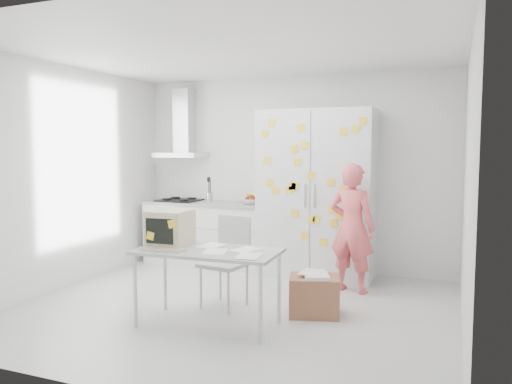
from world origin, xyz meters
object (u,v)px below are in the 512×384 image
at_px(desk, 183,238).
at_px(chair, 228,256).
at_px(person, 352,228).
at_px(cardboard_box, 314,295).

height_order(desk, chair, desk).
bearing_deg(person, chair, 55.59).
bearing_deg(desk, chair, 69.01).
distance_m(person, desk, 2.11).
xyz_separation_m(desk, chair, (0.20, 0.60, -0.28)).
xyz_separation_m(chair, cardboard_box, (0.95, 0.04, -0.34)).
distance_m(desk, cardboard_box, 1.45).
xyz_separation_m(person, cardboard_box, (-0.19, -0.98, -0.56)).
height_order(person, chair, person).
bearing_deg(cardboard_box, desk, -150.67).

